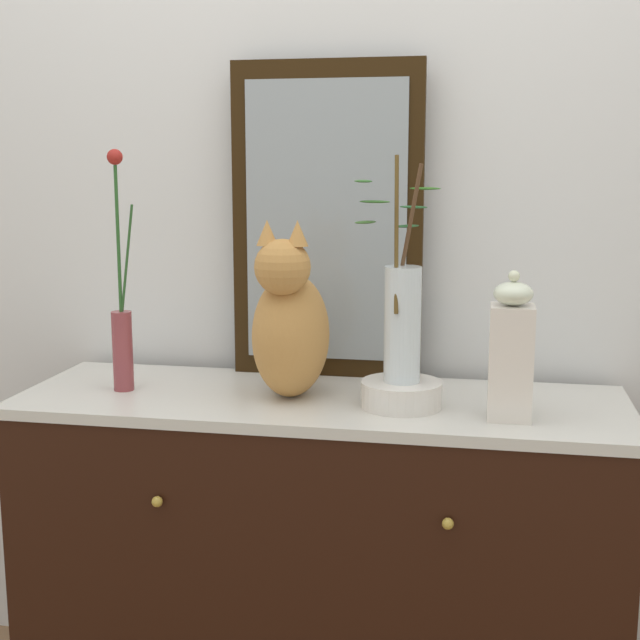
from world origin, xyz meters
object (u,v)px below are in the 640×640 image
Objects in this scene: sideboard at (320,565)px; vase_glass_clear at (402,316)px; cat_sitting at (290,325)px; mirror_leaning at (327,222)px; jar_lidded_porcelain at (511,352)px; vase_slim_green at (122,327)px; bowl_porcelain at (401,394)px.

vase_glass_clear is (0.19, -0.04, 0.62)m from sideboard.
cat_sitting is 0.26m from vase_glass_clear.
sideboard is at bearing -83.42° from mirror_leaning.
vase_slim_green is at bearing 175.67° from jar_lidded_porcelain.
cat_sitting is at bearing -101.07° from mirror_leaning.
mirror_leaning is 1.58× the size of vase_glass_clear.
bowl_porcelain is 0.17m from vase_glass_clear.
bowl_porcelain is (0.66, -0.02, -0.12)m from vase_slim_green.
bowl_porcelain is at bearing -42.16° from vase_glass_clear.
mirror_leaning is 2.47× the size of jar_lidded_porcelain.
mirror_leaning is (-0.02, 0.21, 0.80)m from sideboard.
bowl_porcelain is (0.19, -0.05, 0.44)m from sideboard.
cat_sitting is at bearing 170.23° from jar_lidded_porcelain.
sideboard is at bearing 166.75° from vase_glass_clear.
cat_sitting is 0.30m from bowl_porcelain.
sideboard is 2.85× the size of vase_glass_clear.
vase_slim_green is 0.89m from jar_lidded_porcelain.
cat_sitting reaches higher than jar_lidded_porcelain.
jar_lidded_porcelain is at bearing -34.37° from mirror_leaning.
vase_slim_green is (-0.47, -0.03, 0.57)m from sideboard.
sideboard is 0.49m from bowl_porcelain.
mirror_leaning reaches higher than vase_slim_green.
vase_glass_clear is (0.66, -0.02, 0.05)m from vase_slim_green.
jar_lidded_porcelain is at bearing -12.41° from sideboard.
mirror_leaning reaches higher than cat_sitting.
vase_glass_clear is 0.25m from jar_lidded_porcelain.
jar_lidded_porcelain reaches higher than sideboard.
vase_slim_green is at bearing -176.86° from sideboard.
jar_lidded_porcelain is at bearing -11.73° from vase_glass_clear.
vase_slim_green is 1.15× the size of vase_glass_clear.
vase_slim_green is 0.66m from vase_glass_clear.
sideboard is 0.65m from vase_glass_clear.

